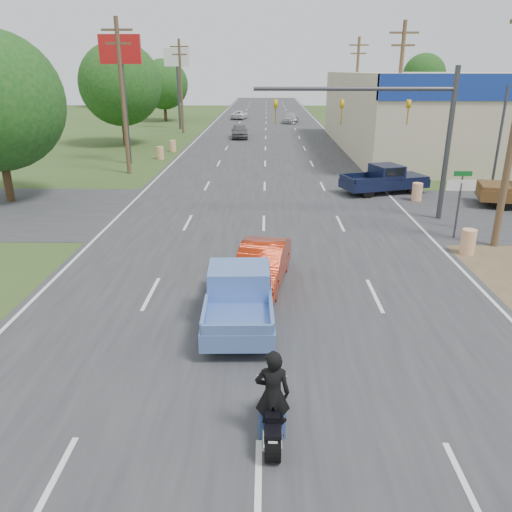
{
  "coord_description": "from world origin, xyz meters",
  "views": [
    {
      "loc": [
        0.1,
        -6.58,
        6.78
      ],
      "look_at": [
        -0.2,
        8.1,
        1.3
      ],
      "focal_mm": 35.0,
      "sensor_mm": 36.0,
      "label": 1
    }
  ],
  "objects_px": {
    "distant_car_grey": "(239,131)",
    "rider": "(272,398)",
    "red_convertible": "(261,265)",
    "blue_pickup": "(239,292)",
    "distant_car_silver": "(291,118)",
    "distant_car_white": "(240,115)",
    "navy_pickup": "(386,179)",
    "motorcycle": "(272,421)"
  },
  "relations": [
    {
      "from": "red_convertible",
      "to": "rider",
      "type": "distance_m",
      "value": 7.52
    },
    {
      "from": "red_convertible",
      "to": "distant_car_grey",
      "type": "distance_m",
      "value": 38.53
    },
    {
      "from": "distant_car_grey",
      "to": "distant_car_silver",
      "type": "xyz_separation_m",
      "value": [
        6.14,
        16.66,
        -0.04
      ]
    },
    {
      "from": "rider",
      "to": "distant_car_grey",
      "type": "xyz_separation_m",
      "value": [
        -3.02,
        45.94,
        -0.21
      ]
    },
    {
      "from": "motorcycle",
      "to": "distant_car_grey",
      "type": "xyz_separation_m",
      "value": [
        -3.02,
        45.98,
        0.28
      ]
    },
    {
      "from": "rider",
      "to": "distant_car_grey",
      "type": "distance_m",
      "value": 46.04
    },
    {
      "from": "blue_pickup",
      "to": "distant_car_grey",
      "type": "height_order",
      "value": "blue_pickup"
    },
    {
      "from": "navy_pickup",
      "to": "red_convertible",
      "type": "bearing_deg",
      "value": -46.76
    },
    {
      "from": "blue_pickup",
      "to": "distant_car_grey",
      "type": "bearing_deg",
      "value": 91.12
    },
    {
      "from": "motorcycle",
      "to": "rider",
      "type": "height_order",
      "value": "rider"
    },
    {
      "from": "distant_car_grey",
      "to": "navy_pickup",
      "type": "bearing_deg",
      "value": -71.89
    },
    {
      "from": "navy_pickup",
      "to": "distant_car_silver",
      "type": "distance_m",
      "value": 41.71
    },
    {
      "from": "motorcycle",
      "to": "distant_car_white",
      "type": "distance_m",
      "value": 68.2
    },
    {
      "from": "navy_pickup",
      "to": "distant_car_grey",
      "type": "height_order",
      "value": "navy_pickup"
    },
    {
      "from": "motorcycle",
      "to": "navy_pickup",
      "type": "relative_size",
      "value": 0.37
    },
    {
      "from": "blue_pickup",
      "to": "distant_car_white",
      "type": "relative_size",
      "value": 1.15
    },
    {
      "from": "blue_pickup",
      "to": "distant_car_white",
      "type": "xyz_separation_m",
      "value": [
        -3.26,
        62.95,
        -0.22
      ]
    },
    {
      "from": "distant_car_grey",
      "to": "distant_car_white",
      "type": "height_order",
      "value": "distant_car_grey"
    },
    {
      "from": "blue_pickup",
      "to": "distant_car_white",
      "type": "bearing_deg",
      "value": 91.12
    },
    {
      "from": "distant_car_grey",
      "to": "distant_car_silver",
      "type": "distance_m",
      "value": 17.76
    },
    {
      "from": "red_convertible",
      "to": "distant_car_silver",
      "type": "relative_size",
      "value": 0.89
    },
    {
      "from": "distant_car_grey",
      "to": "rider",
      "type": "bearing_deg",
      "value": -89.79
    },
    {
      "from": "distant_car_grey",
      "to": "distant_car_white",
      "type": "relative_size",
      "value": 1.0
    },
    {
      "from": "motorcycle",
      "to": "navy_pickup",
      "type": "height_order",
      "value": "navy_pickup"
    },
    {
      "from": "motorcycle",
      "to": "rider",
      "type": "distance_m",
      "value": 0.49
    },
    {
      "from": "navy_pickup",
      "to": "distant_car_grey",
      "type": "xyz_separation_m",
      "value": [
        -9.88,
        24.88,
        -0.11
      ]
    },
    {
      "from": "rider",
      "to": "motorcycle",
      "type": "bearing_deg",
      "value": 90.0
    },
    {
      "from": "red_convertible",
      "to": "rider",
      "type": "bearing_deg",
      "value": -78.26
    },
    {
      "from": "red_convertible",
      "to": "distant_car_silver",
      "type": "xyz_separation_m",
      "value": [
        3.41,
        55.09,
        -0.01
      ]
    },
    {
      "from": "red_convertible",
      "to": "rider",
      "type": "xyz_separation_m",
      "value": [
        0.29,
        -7.51,
        0.24
      ]
    },
    {
      "from": "navy_pickup",
      "to": "distant_car_grey",
      "type": "distance_m",
      "value": 26.77
    },
    {
      "from": "navy_pickup",
      "to": "distant_car_grey",
      "type": "bearing_deg",
      "value": -177.27
    },
    {
      "from": "red_convertible",
      "to": "navy_pickup",
      "type": "bearing_deg",
      "value": 71.71
    },
    {
      "from": "red_convertible",
      "to": "distant_car_white",
      "type": "distance_m",
      "value": 60.65
    },
    {
      "from": "navy_pickup",
      "to": "distant_car_white",
      "type": "distance_m",
      "value": 48.25
    },
    {
      "from": "red_convertible",
      "to": "blue_pickup",
      "type": "xyz_separation_m",
      "value": [
        -0.61,
        -2.42,
        0.12
      ]
    },
    {
      "from": "motorcycle",
      "to": "navy_pickup",
      "type": "distance_m",
      "value": 22.19
    },
    {
      "from": "blue_pickup",
      "to": "navy_pickup",
      "type": "bearing_deg",
      "value": 62.23
    },
    {
      "from": "distant_car_white",
      "to": "navy_pickup",
      "type": "bearing_deg",
      "value": 112.73
    },
    {
      "from": "rider",
      "to": "distant_car_grey",
      "type": "bearing_deg",
      "value": -86.5
    },
    {
      "from": "motorcycle",
      "to": "rider",
      "type": "xyz_separation_m",
      "value": [
        -0.0,
        0.04,
        0.48
      ]
    },
    {
      "from": "motorcycle",
      "to": "distant_car_white",
      "type": "xyz_separation_m",
      "value": [
        -4.16,
        68.08,
        0.14
      ]
    }
  ]
}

